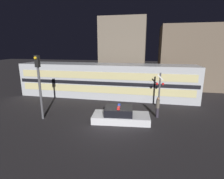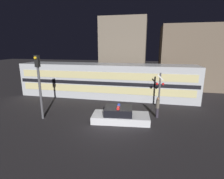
{
  "view_description": "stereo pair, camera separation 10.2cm",
  "coord_description": "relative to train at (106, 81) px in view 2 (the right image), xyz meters",
  "views": [
    {
      "loc": [
        2.38,
        -11.75,
        5.82
      ],
      "look_at": [
        -0.84,
        4.36,
        1.73
      ],
      "focal_mm": 28.0,
      "sensor_mm": 36.0,
      "label": 1
    },
    {
      "loc": [
        2.48,
        -11.73,
        5.82
      ],
      "look_at": [
        -0.84,
        4.36,
        1.73
      ],
      "focal_mm": 28.0,
      "sensor_mm": 36.0,
      "label": 2
    }
  ],
  "objects": [
    {
      "name": "ground_plane",
      "position": [
        2.23,
        -7.69,
        -1.92
      ],
      "size": [
        120.0,
        120.0,
        0.0
      ],
      "primitive_type": "plane",
      "color": "#262326"
    },
    {
      "name": "train",
      "position": [
        0.0,
        0.0,
        0.0
      ],
      "size": [
        20.09,
        3.21,
        3.83
      ],
      "color": "#B7BABF",
      "rests_on": "ground_plane"
    },
    {
      "name": "police_car",
      "position": [
        2.73,
        -6.66,
        -1.45
      ],
      "size": [
        4.63,
        2.3,
        1.28
      ],
      "rotation": [
        0.0,
        0.0,
        0.09
      ],
      "color": "silver",
      "rests_on": "ground_plane"
    },
    {
      "name": "pedestrian",
      "position": [
        5.64,
        -5.29,
        -1.01
      ],
      "size": [
        0.3,
        0.3,
        1.77
      ],
      "color": "#2D2833",
      "rests_on": "ground_plane"
    },
    {
      "name": "crossing_signal_near",
      "position": [
        5.89,
        -2.8,
        -0.01
      ],
      "size": [
        0.79,
        0.35,
        3.41
      ],
      "color": "#4C4C51",
      "rests_on": "ground_plane"
    },
    {
      "name": "traffic_light_corner",
      "position": [
        -3.6,
        -7.43,
        1.22
      ],
      "size": [
        0.3,
        0.46,
        5.16
      ],
      "color": "#4C4C51",
      "rests_on": "ground_plane"
    },
    {
      "name": "building_left",
      "position": [
        1.12,
        6.37,
        2.9
      ],
      "size": [
        6.31,
        4.9,
        9.63
      ],
      "color": "#726656",
      "rests_on": "ground_plane"
    },
    {
      "name": "building_center",
      "position": [
        11.01,
        7.33,
        2.36
      ],
      "size": [
        9.38,
        6.11,
        8.56
      ],
      "color": "brown",
      "rests_on": "ground_plane"
    }
  ]
}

